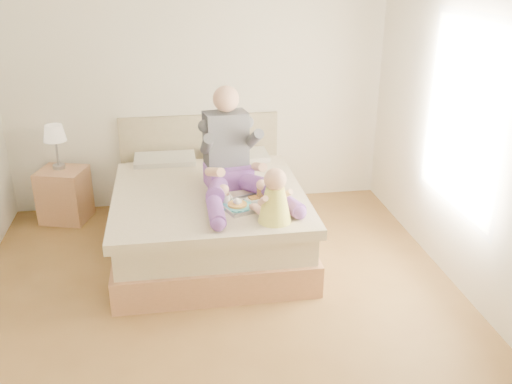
{
  "coord_description": "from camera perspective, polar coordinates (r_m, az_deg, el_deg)",
  "views": [
    {
      "loc": [
        -0.31,
        -3.86,
        2.59
      ],
      "look_at": [
        0.39,
        0.57,
        0.71
      ],
      "focal_mm": 40.0,
      "sensor_mm": 36.0,
      "label": 1
    }
  ],
  "objects": [
    {
      "name": "room",
      "position": [
        4.03,
        -3.06,
        7.15
      ],
      "size": [
        4.02,
        4.22,
        2.71
      ],
      "color": "brown",
      "rests_on": "ground"
    },
    {
      "name": "bed",
      "position": [
        5.45,
        -4.84,
        -2.0
      ],
      "size": [
        1.7,
        2.18,
        1.0
      ],
      "color": "#A4714C",
      "rests_on": "ground"
    },
    {
      "name": "nightstand",
      "position": [
        6.24,
        -18.61,
        -0.27
      ],
      "size": [
        0.55,
        0.51,
        0.55
      ],
      "rotation": [
        0.0,
        0.0,
        -0.28
      ],
      "color": "#A4714C",
      "rests_on": "ground"
    },
    {
      "name": "lamp",
      "position": [
        6.08,
        -19.49,
        5.34
      ],
      "size": [
        0.22,
        0.22,
        0.46
      ],
      "color": "#AEB1B5",
      "rests_on": "nightstand"
    },
    {
      "name": "adult",
      "position": [
        5.06,
        -2.37,
        3.07
      ],
      "size": [
        0.8,
        1.2,
        0.95
      ],
      "rotation": [
        0.0,
        0.0,
        0.17
      ],
      "color": "#6D3E9C",
      "rests_on": "bed"
    },
    {
      "name": "tray",
      "position": [
        4.83,
        -1.0,
        -1.1
      ],
      "size": [
        0.51,
        0.46,
        0.12
      ],
      "rotation": [
        0.0,
        0.0,
        0.38
      ],
      "color": "#AEB1B5",
      "rests_on": "bed"
    },
    {
      "name": "baby",
      "position": [
        4.51,
        1.82,
        -0.78
      ],
      "size": [
        0.34,
        0.4,
        0.45
      ],
      "rotation": [
        0.0,
        0.0,
        0.43
      ],
      "color": "#FFFD50",
      "rests_on": "bed"
    }
  ]
}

